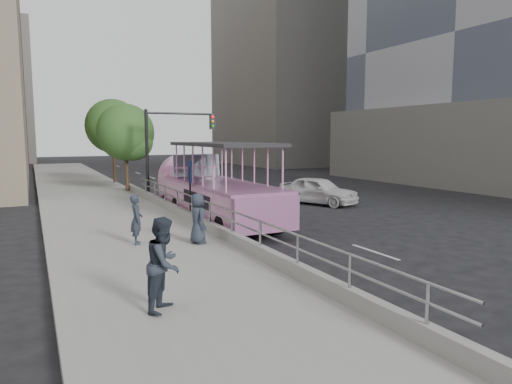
{
  "coord_description": "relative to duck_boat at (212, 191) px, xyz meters",
  "views": [
    {
      "loc": [
        -8.74,
        -13.12,
        3.67
      ],
      "look_at": [
        -1.18,
        2.2,
        1.6
      ],
      "focal_mm": 32.0,
      "sensor_mm": 36.0,
      "label": 1
    }
  ],
  "objects": [
    {
      "name": "sidewalk",
      "position": [
        -4.15,
        4.23,
        -1.13
      ],
      "size": [
        5.5,
        80.0,
        0.3
      ],
      "primitive_type": "cube",
      "color": "#9A9A95",
      "rests_on": "ground"
    },
    {
      "name": "traffic_signal",
      "position": [
        -0.11,
        6.73,
        2.22
      ],
      "size": [
        4.2,
        0.32,
        5.2
      ],
      "color": "black",
      "rests_on": "ground"
    },
    {
      "name": "kerb_wall",
      "position": [
        -1.52,
        -3.77,
        -0.8
      ],
      "size": [
        0.24,
        30.0,
        0.36
      ],
      "primitive_type": "cube",
      "color": "#969691",
      "rests_on": "sidewalk"
    },
    {
      "name": "parking_sign",
      "position": [
        -1.4,
        -1.19,
        0.44
      ],
      "size": [
        0.09,
        0.61,
        2.73
      ],
      "color": "black",
      "rests_on": "ground"
    },
    {
      "name": "street_tree_near",
      "position": [
        -1.7,
        10.15,
        2.54
      ],
      "size": [
        3.52,
        3.52,
        5.72
      ],
      "color": "#382419",
      "rests_on": "ground"
    },
    {
      "name": "ground",
      "position": [
        1.6,
        -5.77,
        -1.28
      ],
      "size": [
        160.0,
        160.0,
        0.0
      ],
      "primitive_type": "plane",
      "color": "black"
    },
    {
      "name": "pedestrian_mid",
      "position": [
        -4.93,
        -10.38,
        -0.05
      ],
      "size": [
        1.11,
        1.14,
        1.85
      ],
      "primitive_type": "imported",
      "rotation": [
        0.0,
        0.0,
        0.91
      ],
      "color": "#29313D",
      "rests_on": "sidewalk"
    },
    {
      "name": "car",
      "position": [
        6.89,
        1.85,
        -0.52
      ],
      "size": [
        3.5,
        4.79,
        1.51
      ],
      "primitive_type": "imported",
      "rotation": [
        0.0,
        0.0,
        0.43
      ],
      "color": "silver",
      "rests_on": "ground"
    },
    {
      "name": "guardrail",
      "position": [
        -1.52,
        -3.77,
        -0.13
      ],
      "size": [
        0.07,
        22.0,
        0.71
      ],
      "color": "#9C9CA0",
      "rests_on": "kerb_wall"
    },
    {
      "name": "street_tree_far",
      "position": [
        -1.5,
        16.15,
        3.03
      ],
      "size": [
        3.97,
        3.97,
        6.45
      ],
      "color": "#382419",
      "rests_on": "ground"
    },
    {
      "name": "pedestrian_near",
      "position": [
        -4.26,
        -4.53,
        -0.19
      ],
      "size": [
        0.47,
        0.63,
        1.57
      ],
      "primitive_type": "imported",
      "rotation": [
        0.0,
        0.0,
        1.39
      ],
      "color": "#29313D",
      "rests_on": "sidewalk"
    },
    {
      "name": "midrise_stone_a",
      "position": [
        27.6,
        36.23,
        14.72
      ],
      "size": [
        20.0,
        20.0,
        32.0
      ],
      "primitive_type": "cube",
      "color": "slate",
      "rests_on": "ground"
    },
    {
      "name": "pedestrian_far",
      "position": [
        -2.5,
        -5.31,
        -0.17
      ],
      "size": [
        0.55,
        0.81,
        1.61
      ],
      "primitive_type": "imported",
      "rotation": [
        0.0,
        0.0,
        1.62
      ],
      "color": "#29313D",
      "rests_on": "sidewalk"
    },
    {
      "name": "duck_boat",
      "position": [
        0.0,
        0.0,
        0.0
      ],
      "size": [
        2.65,
        10.37,
        3.44
      ],
      "color": "black",
      "rests_on": "ground"
    }
  ]
}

